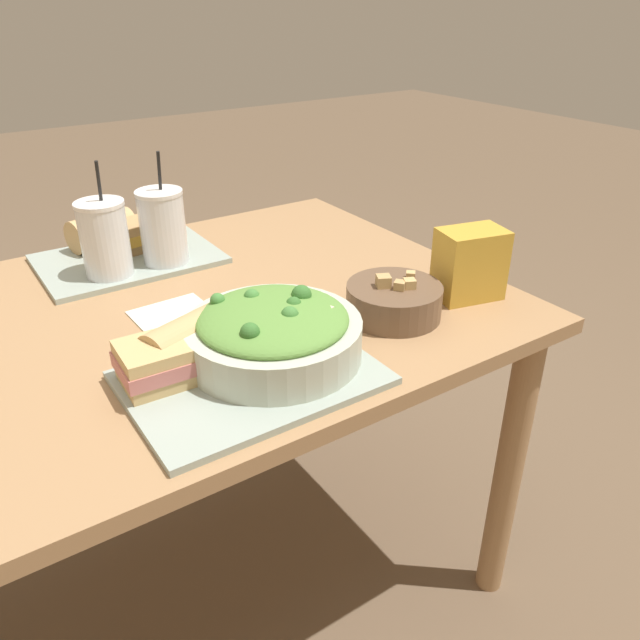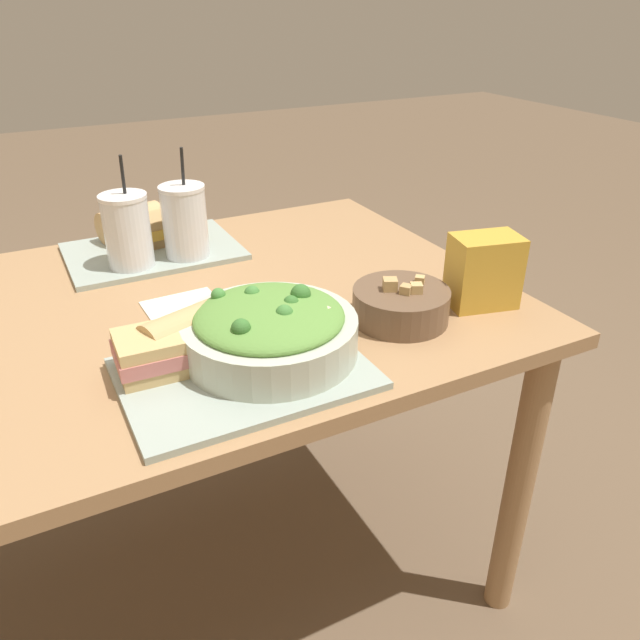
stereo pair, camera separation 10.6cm
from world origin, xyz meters
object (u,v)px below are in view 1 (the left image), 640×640
object	(u,v)px
drink_cup_dark	(105,241)
chip_bag	(470,264)
soup_bowl	(394,300)
baguette_far	(103,230)
salad_bowl	(273,332)
sandwich_far	(127,237)
napkin_folded	(171,312)
sandwich_near	(170,359)
baguette_near	(193,337)
drink_cup_red	(163,229)

from	to	relation	value
drink_cup_dark	chip_bag	size ratio (longest dim) A/B	1.69
soup_bowl	drink_cup_dark	xyz separation A→B (m)	(-0.39, 0.46, 0.05)
soup_bowl	baguette_far	bearing A→B (deg)	118.86
baguette_far	drink_cup_dark	bearing A→B (deg)	151.14
soup_bowl	salad_bowl	bearing A→B (deg)	-176.07
soup_bowl	sandwich_far	size ratio (longest dim) A/B	0.99
salad_bowl	chip_bag	bearing A→B (deg)	0.24
salad_bowl	drink_cup_dark	world-z (taller)	drink_cup_dark
sandwich_far	salad_bowl	bearing A→B (deg)	-94.53
soup_bowl	napkin_folded	bearing A→B (deg)	144.61
napkin_folded	sandwich_near	bearing A→B (deg)	-111.19
baguette_near	drink_cup_dark	world-z (taller)	drink_cup_dark
soup_bowl	baguette_far	size ratio (longest dim) A/B	1.10
baguette_near	drink_cup_dark	size ratio (longest dim) A/B	0.74
sandwich_far	drink_cup_dark	xyz separation A→B (m)	(-0.08, -0.11, 0.04)
baguette_near	chip_bag	size ratio (longest dim) A/B	1.25
drink_cup_dark	chip_bag	xyz separation A→B (m)	(0.56, -0.48, -0.02)
baguette_near	drink_cup_red	bearing A→B (deg)	-34.55
salad_bowl	sandwich_near	xyz separation A→B (m)	(-0.16, 0.03, -0.01)
sandwich_near	baguette_near	xyz separation A→B (m)	(0.05, 0.03, 0.01)
baguette_near	baguette_far	distance (m)	0.58
drink_cup_red	napkin_folded	distance (m)	0.25
chip_bag	napkin_folded	world-z (taller)	chip_bag
soup_bowl	drink_cup_red	size ratio (longest dim) A/B	0.74
baguette_near	napkin_folded	xyz separation A→B (m)	(0.04, 0.20, -0.05)
sandwich_far	chip_bag	distance (m)	0.76
baguette_near	napkin_folded	size ratio (longest dim) A/B	1.22
baguette_far	chip_bag	bearing A→B (deg)	-156.49
drink_cup_red	napkin_folded	world-z (taller)	drink_cup_red
drink_cup_dark	napkin_folded	world-z (taller)	drink_cup_dark
baguette_near	drink_cup_red	size ratio (longest dim) A/B	0.73
baguette_near	baguette_far	bearing A→B (deg)	-21.96
sandwich_near	sandwich_far	size ratio (longest dim) A/B	0.87
salad_bowl	chip_bag	xyz separation A→B (m)	(0.44, 0.00, 0.01)
salad_bowl	sandwich_near	world-z (taller)	salad_bowl
baguette_far	salad_bowl	bearing A→B (deg)	171.52
sandwich_far	baguette_far	world-z (taller)	baguette_far
baguette_far	napkin_folded	size ratio (longest dim) A/B	1.11
sandwich_far	drink_cup_dark	size ratio (longest dim) A/B	0.75
salad_bowl	drink_cup_dark	distance (m)	0.49
sandwich_far	baguette_far	size ratio (longest dim) A/B	1.11
sandwich_far	chip_bag	bearing A→B (deg)	-59.07
sandwich_far	napkin_folded	size ratio (longest dim) A/B	1.24
salad_bowl	baguette_near	xyz separation A→B (m)	(-0.11, 0.07, -0.01)
drink_cup_dark	baguette_far	bearing A→B (deg)	76.56
soup_bowl	sandwich_far	xyz separation A→B (m)	(-0.31, 0.57, 0.01)
chip_bag	sandwich_far	bearing A→B (deg)	142.93
soup_bowl	baguette_far	xyz separation A→B (m)	(-0.35, 0.63, 0.02)
sandwich_far	baguette_far	distance (m)	0.07
sandwich_far	sandwich_near	bearing A→B (deg)	-110.93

